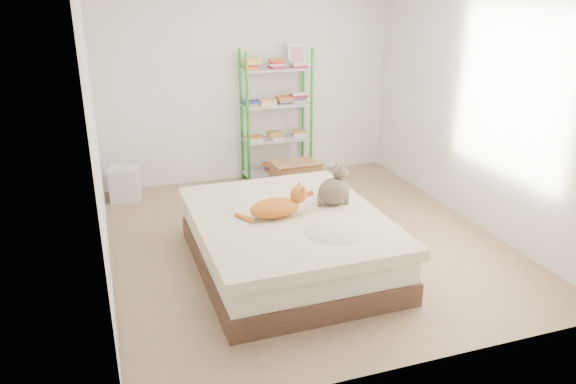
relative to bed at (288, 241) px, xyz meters
name	(u,v)px	position (x,y,z in m)	size (l,w,h in m)	color
room	(306,115)	(0.34, 0.48, 1.04)	(3.81, 4.21, 2.61)	tan
bed	(288,241)	(0.00, 0.00, 0.00)	(1.66, 2.06, 0.52)	brown
orange_cat	(275,206)	(-0.13, -0.01, 0.37)	(0.54, 0.29, 0.22)	orange
grey_cat	(334,186)	(0.48, 0.10, 0.45)	(0.28, 0.33, 0.38)	brown
shelf_unit	(277,113)	(0.65, 2.36, 0.63)	(0.88, 0.36, 1.74)	green
cardboard_box	(295,177)	(0.71, 1.81, -0.07)	(0.55, 0.53, 0.44)	#B27047
white_bin	(125,184)	(-1.31, 2.20, -0.05)	(0.42, 0.38, 0.41)	silver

